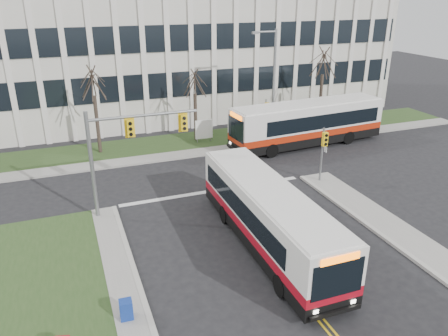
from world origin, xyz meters
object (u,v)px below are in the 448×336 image
streetlight (272,80)px  bus_main (268,218)px  directory_sign (204,130)px  newspaper_box_blue (126,311)px  bus_cross (307,124)px

streetlight → bus_main: streetlight is taller
directory_sign → streetlight: bearing=-13.2°
streetlight → newspaper_box_blue: size_ratio=9.68×
bus_cross → newspaper_box_blue: bus_cross is taller
streetlight → bus_main: (-7.63, -15.06, -3.62)m
streetlight → bus_cross: 4.68m
directory_sign → newspaper_box_blue: bearing=-116.4°
streetlight → bus_main: 17.27m
bus_cross → newspaper_box_blue: size_ratio=13.91×
directory_sign → bus_cross: (7.82, -3.50, 0.59)m
streetlight → newspaper_box_blue: streetlight is taller
bus_main → bus_cross: 16.24m
bus_main → bus_cross: bearing=52.7°
streetlight → newspaper_box_blue: (-15.15, -18.04, -4.72)m
streetlight → directory_sign: 6.96m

